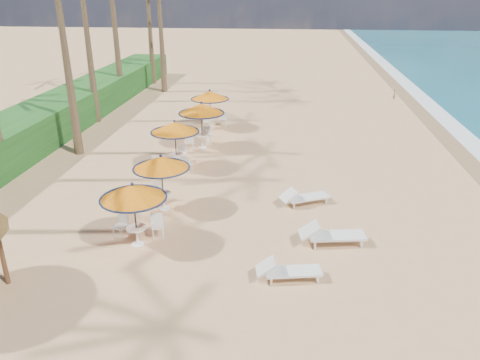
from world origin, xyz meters
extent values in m
plane|color=tan|center=(0.00, 0.00, 0.00)|extent=(160.00, 160.00, 0.00)
cube|color=olive|center=(8.40, 10.00, 0.00)|extent=(1.40, 140.00, 0.02)
cube|color=#194716|center=(-13.50, 11.00, 0.90)|extent=(3.00, 40.00, 1.80)
cylinder|color=black|center=(-4.98, 0.40, 1.05)|extent=(0.05, 0.05, 2.09)
cone|color=orange|center=(-4.98, 0.40, 1.87)|extent=(2.09, 2.09, 0.45)
torus|color=#111A34|center=(-4.98, 0.40, 1.66)|extent=(2.09, 2.09, 0.06)
sphere|color=#111A34|center=(-4.98, 0.40, 2.13)|extent=(0.11, 0.11, 0.11)
cylinder|color=silver|center=(-4.98, 0.40, 0.62)|extent=(0.64, 0.64, 0.04)
cylinder|color=silver|center=(-4.98, 0.40, 0.32)|extent=(0.07, 0.07, 0.64)
cylinder|color=black|center=(-4.82, 3.05, 1.04)|extent=(0.05, 0.05, 2.08)
cone|color=orange|center=(-4.82, 3.05, 1.85)|extent=(2.08, 2.08, 0.45)
torus|color=#111A34|center=(-4.82, 3.05, 1.64)|extent=(2.08, 2.08, 0.06)
sphere|color=#111A34|center=(-4.82, 3.05, 2.11)|extent=(0.11, 0.11, 0.11)
cylinder|color=silver|center=(-4.82, 3.05, 0.61)|extent=(0.63, 0.63, 0.04)
cylinder|color=silver|center=(-4.82, 3.05, 0.32)|extent=(0.07, 0.07, 0.63)
cylinder|color=black|center=(-5.34, 7.22, 1.09)|extent=(0.05, 0.05, 2.18)
cone|color=orange|center=(-5.34, 7.22, 1.94)|extent=(2.18, 2.18, 0.47)
torus|color=#111A34|center=(-5.34, 7.22, 1.72)|extent=(2.18, 2.18, 0.07)
sphere|color=#111A34|center=(-5.34, 7.22, 2.22)|extent=(0.11, 0.11, 0.11)
cylinder|color=silver|center=(-5.34, 7.22, 0.64)|extent=(0.66, 0.66, 0.04)
cylinder|color=silver|center=(-5.34, 7.22, 0.33)|extent=(0.08, 0.08, 0.66)
cylinder|color=black|center=(-4.70, 10.17, 1.16)|extent=(0.05, 0.05, 2.31)
cone|color=orange|center=(-4.70, 10.17, 2.06)|extent=(2.31, 2.31, 0.50)
torus|color=#111A34|center=(-4.70, 10.17, 1.83)|extent=(2.32, 2.32, 0.07)
sphere|color=#111A34|center=(-4.70, 10.17, 2.36)|extent=(0.12, 0.12, 0.12)
cylinder|color=silver|center=(-4.70, 10.17, 0.68)|extent=(0.70, 0.70, 0.04)
cylinder|color=silver|center=(-4.70, 10.17, 0.35)|extent=(0.08, 0.08, 0.70)
cylinder|color=black|center=(-4.90, 13.76, 1.09)|extent=(0.05, 0.05, 2.18)
cone|color=orange|center=(-4.90, 13.76, 1.94)|extent=(2.18, 2.18, 0.47)
torus|color=#111A34|center=(-4.90, 13.76, 1.73)|extent=(2.18, 2.18, 0.07)
sphere|color=#111A34|center=(-4.90, 13.76, 2.22)|extent=(0.11, 0.11, 0.11)
cylinder|color=silver|center=(-4.90, 13.76, 0.65)|extent=(0.66, 0.66, 0.04)
cylinder|color=silver|center=(-4.90, 13.76, 0.33)|extent=(0.08, 0.08, 0.66)
cube|color=silver|center=(0.00, -0.96, 0.26)|extent=(1.67, 0.87, 0.07)
cube|color=silver|center=(-0.78, -1.11, 0.47)|extent=(0.63, 0.67, 0.39)
cube|color=silver|center=(0.00, -0.96, 0.11)|extent=(0.06, 0.06, 0.22)
cube|color=silver|center=(1.38, 1.17, 0.30)|extent=(1.91, 0.96, 0.08)
cube|color=silver|center=(0.48, 1.02, 0.54)|extent=(0.71, 0.76, 0.45)
cube|color=silver|center=(1.38, 1.17, 0.13)|extent=(0.06, 0.06, 0.26)
cube|color=silver|center=(0.52, 4.10, 0.27)|extent=(1.73, 1.24, 0.07)
cube|color=silver|center=(-0.22, 3.75, 0.48)|extent=(0.75, 0.77, 0.41)
cube|color=silver|center=(0.52, 4.10, 0.12)|extent=(0.06, 0.06, 0.23)
cylinder|color=brown|center=(-7.95, -2.04, 1.03)|extent=(0.14, 0.14, 2.05)
cone|color=brown|center=(-10.63, 8.66, 4.29)|extent=(0.44, 0.44, 8.59)
cone|color=brown|center=(-12.05, 14.45, 4.18)|extent=(0.44, 0.44, 8.36)
cone|color=brown|center=(-12.36, 19.72, 5.79)|extent=(0.44, 0.44, 11.58)
cone|color=brown|center=(-10.21, 23.40, 4.40)|extent=(0.44, 0.44, 8.80)
cone|color=brown|center=(-11.98, 26.48, 4.64)|extent=(0.44, 0.44, 9.29)
imported|color=#8E6248|center=(7.14, 22.45, 0.42)|extent=(0.25, 0.33, 0.84)
camera|label=1|loc=(-0.25, -12.24, 7.75)|focal=35.00mm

